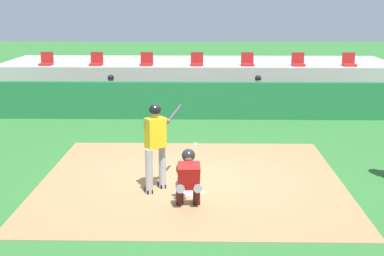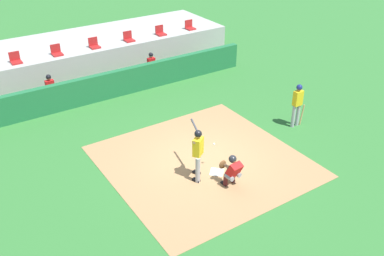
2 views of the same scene
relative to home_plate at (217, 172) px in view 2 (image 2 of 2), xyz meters
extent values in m
plane|color=#2D6B2D|center=(0.00, 0.80, -0.02)|extent=(80.00, 80.00, 0.00)
cube|color=#9E754C|center=(0.00, 0.80, -0.02)|extent=(6.40, 6.40, 0.01)
cube|color=white|center=(0.00, 0.00, 0.00)|extent=(0.62, 0.62, 0.02)
cylinder|color=#99999E|center=(-0.82, -0.08, 0.44)|extent=(0.15, 0.15, 0.92)
cylinder|color=#99999E|center=(-0.58, 0.26, 0.44)|extent=(0.15, 0.15, 0.92)
cube|color=gold|center=(-0.70, 0.09, 1.20)|extent=(0.45, 0.41, 0.60)
sphere|color=#996B4C|center=(-0.70, 0.09, 1.63)|extent=(0.21, 0.21, 0.21)
sphere|color=black|center=(-0.70, 0.09, 1.66)|extent=(0.24, 0.24, 0.24)
cylinder|color=#996B4C|center=(-0.67, 0.20, 1.41)|extent=(0.50, 0.43, 0.18)
cylinder|color=#996B4C|center=(-0.49, 0.27, 1.41)|extent=(0.16, 0.27, 0.17)
cylinder|color=#333338|center=(-0.35, 0.77, 1.45)|extent=(0.29, 0.83, 0.24)
cube|color=black|center=(-0.84, -0.02, 0.02)|extent=(0.20, 0.29, 0.09)
cube|color=black|center=(-0.60, 0.32, 0.02)|extent=(0.20, 0.29, 0.09)
cylinder|color=gray|center=(-0.17, -0.86, 0.40)|extent=(0.19, 0.33, 0.16)
cylinder|color=#4C1919|center=(-0.19, -0.71, 0.19)|extent=(0.14, 0.14, 0.42)
cube|color=black|center=(-0.19, -0.65, 0.02)|extent=(0.13, 0.25, 0.08)
cylinder|color=gray|center=(0.15, -0.84, 0.40)|extent=(0.19, 0.33, 0.16)
cylinder|color=#4C1919|center=(0.13, -0.69, 0.19)|extent=(0.14, 0.14, 0.42)
cube|color=black|center=(0.13, -0.63, 0.02)|extent=(0.13, 0.25, 0.08)
cube|color=red|center=(-0.01, -0.90, 0.62)|extent=(0.44, 0.47, 0.57)
cube|color=#2D2D33|center=(-0.02, -0.78, 0.62)|extent=(0.40, 0.28, 0.45)
sphere|color=#996B4C|center=(-0.02, -0.82, 0.96)|extent=(0.21, 0.21, 0.21)
sphere|color=#232328|center=(-0.02, -0.80, 0.98)|extent=(0.25, 0.25, 0.25)
cylinder|color=#996B4C|center=(-0.07, -0.68, 0.62)|extent=(0.14, 0.46, 0.10)
ellipsoid|color=brown|center=(-0.13, -0.46, 0.62)|extent=(0.29, 0.14, 0.30)
sphere|color=white|center=(0.09, 0.32, 0.90)|extent=(0.07, 0.07, 0.07)
cylinder|color=#99999E|center=(4.34, 0.87, 0.44)|extent=(0.14, 0.14, 0.92)
cylinder|color=#99999E|center=(4.58, 0.87, 0.44)|extent=(0.14, 0.14, 0.92)
cube|color=gold|center=(4.46, 0.87, 1.20)|extent=(0.36, 0.22, 0.60)
sphere|color=#996B4C|center=(4.46, 0.87, 1.62)|extent=(0.20, 0.20, 0.20)
sphere|color=navy|center=(4.46, 0.87, 1.65)|extent=(0.23, 0.23, 0.23)
cylinder|color=tan|center=(4.76, 0.82, 0.40)|extent=(0.18, 0.06, 0.85)
cube|color=#1E6638|center=(0.00, 7.30, 0.58)|extent=(13.00, 0.30, 1.20)
cube|color=olive|center=(0.00, 8.30, 0.20)|extent=(11.80, 0.44, 0.45)
cylinder|color=#939399|center=(-3.02, 8.05, 0.47)|extent=(0.15, 0.40, 0.15)
cylinder|color=#939399|center=(-3.02, 7.85, 0.20)|extent=(0.13, 0.13, 0.45)
cube|color=maroon|center=(-3.02, 7.80, 0.02)|extent=(0.11, 0.24, 0.08)
cylinder|color=#939399|center=(-2.76, 8.05, 0.47)|extent=(0.15, 0.40, 0.15)
cylinder|color=#939399|center=(-2.76, 7.85, 0.20)|extent=(0.13, 0.13, 0.45)
cube|color=maroon|center=(-2.76, 7.80, 0.02)|extent=(0.11, 0.24, 0.08)
cube|color=red|center=(-2.89, 8.27, 0.74)|extent=(0.36, 0.22, 0.54)
sphere|color=#996B4C|center=(-2.89, 8.27, 1.13)|extent=(0.20, 0.20, 0.20)
sphere|color=black|center=(-2.89, 8.27, 1.17)|extent=(0.22, 0.22, 0.22)
cylinder|color=#996B4C|center=(-3.09, 8.13, 0.63)|extent=(0.09, 0.41, 0.22)
cylinder|color=#996B4C|center=(-2.69, 8.13, 0.63)|extent=(0.09, 0.41, 0.22)
cylinder|color=#939399|center=(1.95, 8.05, 0.47)|extent=(0.15, 0.40, 0.15)
cylinder|color=#939399|center=(1.95, 7.85, 0.20)|extent=(0.13, 0.13, 0.45)
cube|color=maroon|center=(1.95, 7.80, 0.02)|extent=(0.11, 0.24, 0.08)
cylinder|color=#939399|center=(2.21, 8.05, 0.47)|extent=(0.15, 0.40, 0.15)
cylinder|color=#939399|center=(2.21, 7.85, 0.20)|extent=(0.13, 0.13, 0.45)
cube|color=maroon|center=(2.21, 7.80, 0.02)|extent=(0.11, 0.24, 0.08)
cube|color=red|center=(2.08, 8.27, 0.74)|extent=(0.36, 0.22, 0.54)
sphere|color=tan|center=(2.08, 8.27, 1.13)|extent=(0.20, 0.20, 0.20)
sphere|color=black|center=(2.08, 8.27, 1.17)|extent=(0.22, 0.22, 0.22)
cylinder|color=tan|center=(1.88, 8.13, 0.63)|extent=(0.09, 0.41, 0.22)
cylinder|color=tan|center=(2.28, 8.13, 0.63)|extent=(0.09, 0.41, 0.22)
cube|color=#9E9E99|center=(0.00, 11.70, 0.68)|extent=(15.00, 4.40, 1.40)
cube|color=#A51E1E|center=(-3.71, 10.10, 1.42)|extent=(0.46, 0.46, 0.08)
cube|color=#A51E1E|center=(-3.71, 10.30, 1.66)|extent=(0.46, 0.06, 0.40)
cube|color=#A51E1E|center=(-1.86, 10.10, 1.42)|extent=(0.46, 0.46, 0.08)
cube|color=#A51E1E|center=(-1.86, 10.30, 1.66)|extent=(0.46, 0.06, 0.40)
cube|color=#A51E1E|center=(0.00, 10.10, 1.42)|extent=(0.46, 0.46, 0.08)
cube|color=#A51E1E|center=(0.00, 10.30, 1.66)|extent=(0.46, 0.06, 0.40)
cube|color=#A51E1E|center=(1.86, 10.10, 1.42)|extent=(0.46, 0.46, 0.08)
cube|color=#A51E1E|center=(1.86, 10.30, 1.66)|extent=(0.46, 0.06, 0.40)
cube|color=#A51E1E|center=(3.71, 10.10, 1.42)|extent=(0.46, 0.46, 0.08)
cube|color=#A51E1E|center=(3.71, 10.30, 1.66)|extent=(0.46, 0.06, 0.40)
cube|color=#A51E1E|center=(5.57, 10.10, 1.42)|extent=(0.46, 0.46, 0.08)
cube|color=#A51E1E|center=(5.57, 10.30, 1.66)|extent=(0.46, 0.06, 0.40)
camera|label=1|loc=(0.26, -11.02, 3.81)|focal=53.94mm
camera|label=2|loc=(-7.10, -9.28, 8.34)|focal=40.12mm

